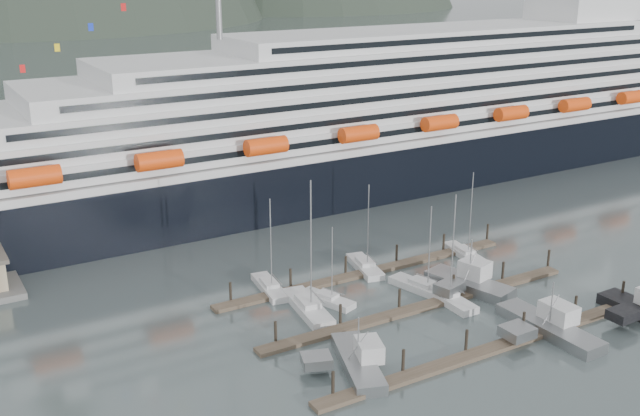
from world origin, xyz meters
The scene contains 15 objects.
ground centered at (0.00, 0.00, 0.00)m, with size 1600.00×1600.00×0.00m, color #485455.
cruise_ship centered at (30.03, 54.94, 12.04)m, with size 210.00×30.40×50.30m.
dock_near centered at (-4.93, -9.95, 0.31)m, with size 48.18×2.28×3.20m.
dock_mid centered at (-4.93, 3.05, 0.31)m, with size 48.18×2.28×3.20m.
dock_far centered at (-4.93, 16.05, 0.31)m, with size 48.18×2.28×3.20m.
sailboat_a centered at (-14.89, 10.79, 0.39)m, with size 4.96×8.32×11.20m.
sailboat_b centered at (-18.37, 9.84, 0.47)m, with size 4.52×11.77×18.54m.
sailboat_c centered at (-1.81, 7.32, 0.42)m, with size 4.97×10.26×12.96m.
sailboat_d centered at (-0.88, 3.57, 0.43)m, with size 2.92×11.22×15.53m.
sailboat_e centered at (-19.77, 18.06, 0.42)m, with size 3.62×9.59×13.95m.
sailboat_f centered at (-4.38, 17.52, 0.43)m, with size 4.52×9.50×13.75m.
sailboat_g centered at (11.72, 14.09, 0.41)m, with size 3.66×9.58×13.99m.
trawler_a centered at (-20.72, -5.31, 0.88)m, with size 10.08×12.88×6.82m.
trawler_c centered at (3.93, -10.18, 0.93)m, with size 10.23×14.55×7.40m.
trawler_e centered at (4.03, 4.46, 1.00)m, with size 10.39×13.08×8.14m.
Camera 1 is at (-61.46, -66.60, 43.28)m, focal length 42.00 mm.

